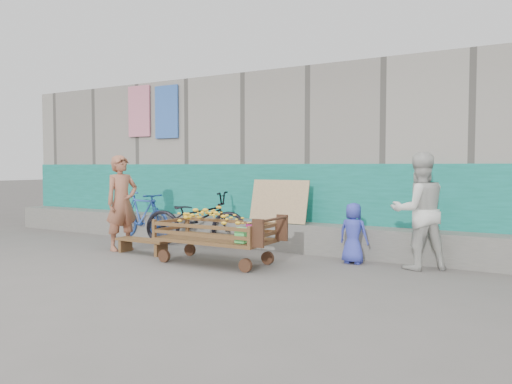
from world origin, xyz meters
The scene contains 9 objects.
ground centered at (0.00, 0.00, 0.00)m, with size 80.00×80.00×0.00m, color #5F5B56.
building_wall centered at (0.00, 4.05, 1.47)m, with size 12.00×3.50×3.00m.
banana_cart centered at (-0.02, 0.84, 0.51)m, with size 1.77×0.81×0.76m.
bench centered at (-1.41, 0.91, 0.17)m, with size 0.92×0.28×0.23m.
vendor_man centered at (-1.94, 1.00, 0.77)m, with size 0.56×0.37×1.54m, color #9D5E45.
woman centered at (2.56, 1.89, 0.77)m, with size 0.75×0.59×1.55m, color silver.
child centered at (1.69, 1.80, 0.43)m, with size 0.42×0.27×0.85m, color #3742B6.
bicycle_dark centered at (-1.15, 1.93, 0.47)m, with size 0.62×1.78×0.93m, color black.
bicycle_blue centered at (-2.48, 2.05, 0.45)m, with size 0.42×1.49×0.90m, color #284CA1.
Camera 1 is at (3.98, -4.88, 1.37)m, focal length 35.00 mm.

